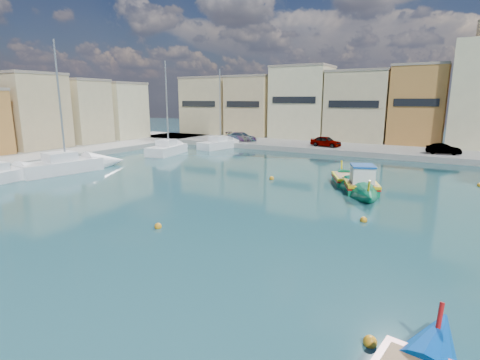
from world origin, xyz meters
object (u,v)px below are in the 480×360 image
Objects in this scene: luzzu_green at (347,181)px; yacht_mid at (83,164)px; yacht_north at (227,144)px; yacht_south at (15,174)px; yacht_midnorth at (174,149)px; luzzu_blue_cabin at (360,186)px.

yacht_mid reaches higher than luzzu_green.
yacht_south is at bearing -99.50° from yacht_north.
luzzu_green is 23.57m from yacht_north.
yacht_south is (-4.21, -25.16, -0.02)m from yacht_north.
yacht_north is 0.95× the size of yacht_midnorth.
luzzu_green is at bearing 15.33° from yacht_mid.
yacht_midnorth is at bearing 163.32° from luzzu_green.
yacht_north is 20.03m from yacht_mid.
luzzu_blue_cabin is 24.91m from yacht_midnorth.
yacht_mid is at bearing 76.29° from yacht_south.
yacht_south reaches higher than luzzu_green.
luzzu_blue_cabin is 23.77m from yacht_mid.
yacht_mid is (0.01, -12.64, 0.02)m from yacht_midnorth.
yacht_midnorth reaches higher than yacht_south.
yacht_midnorth is at bearing 85.90° from yacht_south.
luzzu_green is 23.00m from yacht_midnorth.
luzzu_blue_cabin reaches higher than luzzu_green.
yacht_midnorth is at bearing -112.12° from yacht_north.
yacht_mid reaches higher than yacht_south.
luzzu_blue_cabin is at bearing -19.94° from yacht_midnorth.
luzzu_blue_cabin is 26.47m from yacht_south.
luzzu_green is at bearing 126.16° from luzzu_blue_cabin.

